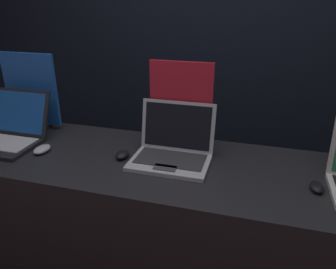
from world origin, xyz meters
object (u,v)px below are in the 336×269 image
at_px(mouse_front, 42,149).
at_px(mouse_back, 317,187).
at_px(promo_stand_front, 31,93).
at_px(mouse_middle, 122,155).
at_px(laptop_middle, 173,148).
at_px(laptop_front, 6,132).
at_px(promo_stand_middle, 181,108).

bearing_deg(mouse_front, mouse_back, 0.27).
bearing_deg(promo_stand_front, mouse_middle, -20.39).
bearing_deg(laptop_middle, mouse_back, -9.03).
xyz_separation_m(laptop_front, mouse_front, (0.26, -0.06, -0.05)).
bearing_deg(mouse_front, promo_stand_front, 130.27).
height_order(laptop_front, promo_stand_middle, promo_stand_middle).
bearing_deg(laptop_middle, mouse_front, -170.72).
bearing_deg(laptop_middle, promo_stand_front, 167.89).
distance_m(mouse_front, promo_stand_front, 0.45).
relative_size(promo_stand_front, promo_stand_middle, 0.99).
distance_m(mouse_front, mouse_back, 1.33).
relative_size(mouse_middle, promo_stand_middle, 0.20).
xyz_separation_m(mouse_middle, mouse_back, (0.90, -0.05, -0.00)).
xyz_separation_m(mouse_middle, promo_stand_middle, (0.25, 0.21, 0.20)).
height_order(mouse_front, mouse_back, mouse_front).
relative_size(laptop_front, promo_stand_front, 0.89).
bearing_deg(promo_stand_middle, mouse_back, -21.45).
xyz_separation_m(mouse_front, promo_stand_middle, (0.67, 0.26, 0.20)).
xyz_separation_m(promo_stand_front, mouse_back, (1.59, -0.30, -0.20)).
bearing_deg(laptop_middle, laptop_front, -176.78).
relative_size(laptop_front, laptop_middle, 1.06).
height_order(mouse_front, laptop_middle, laptop_middle).
bearing_deg(laptop_front, mouse_front, -12.26).
height_order(promo_stand_front, mouse_middle, promo_stand_front).
bearing_deg(mouse_front, laptop_front, 167.74).
height_order(laptop_middle, promo_stand_middle, promo_stand_middle).
bearing_deg(mouse_back, laptop_middle, 170.97).
height_order(mouse_front, promo_stand_middle, promo_stand_middle).
bearing_deg(laptop_front, mouse_back, -1.84).
bearing_deg(mouse_back, promo_stand_front, 169.15).
bearing_deg(promo_stand_front, mouse_back, -10.85).
bearing_deg(promo_stand_front, mouse_front, -49.73).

